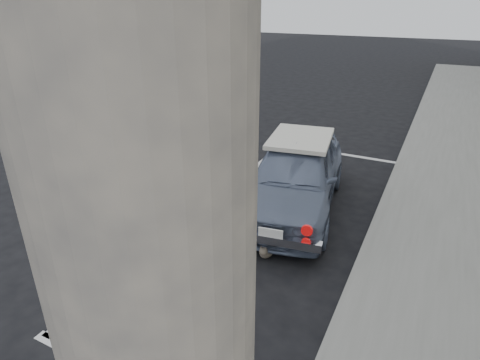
# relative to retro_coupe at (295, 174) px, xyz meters

# --- Properties ---
(ground) EXTENTS (80.00, 80.00, 0.00)m
(ground) POSITION_rel_retro_coupe_xyz_m (-0.45, -3.54, -0.61)
(ground) COLOR black
(ground) RESTS_ON ground
(sidewalk) EXTENTS (2.80, 40.00, 0.15)m
(sidewalk) POSITION_rel_retro_coupe_xyz_m (2.75, -1.54, -0.54)
(sidewalk) COLOR slate
(sidewalk) RESTS_ON ground
(pline_front) EXTENTS (3.00, 0.12, 0.01)m
(pline_front) POSITION_rel_retro_coupe_xyz_m (0.05, 2.96, -0.61)
(pline_front) COLOR silver
(pline_front) RESTS_ON ground
(pline_side) EXTENTS (0.12, 7.00, 0.01)m
(pline_side) POSITION_rel_retro_coupe_xyz_m (-1.35, -0.54, -0.61)
(pline_side) COLOR silver
(pline_side) RESTS_ON ground
(retro_coupe) EXTENTS (1.99, 3.73, 1.21)m
(retro_coupe) POSITION_rel_retro_coupe_xyz_m (0.00, 0.00, 0.00)
(retro_coupe) COLOR slate
(retro_coupe) RESTS_ON ground
(cat) EXTENTS (0.22, 0.46, 0.24)m
(cat) POSITION_rel_retro_coupe_xyz_m (0.17, -1.59, -0.50)
(cat) COLOR #665B4E
(cat) RESTS_ON ground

